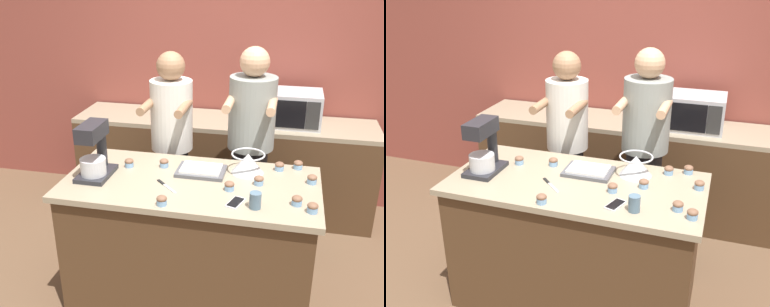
{
  "view_description": "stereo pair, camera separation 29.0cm",
  "coord_description": "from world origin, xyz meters",
  "views": [
    {
      "loc": [
        0.59,
        -2.58,
        2.23
      ],
      "look_at": [
        0.0,
        0.04,
        1.11
      ],
      "focal_mm": 42.0,
      "sensor_mm": 36.0,
      "label": 1
    },
    {
      "loc": [
        0.87,
        -2.5,
        2.23
      ],
      "look_at": [
        0.0,
        0.04,
        1.11
      ],
      "focal_mm": 42.0,
      "sensor_mm": 36.0,
      "label": 2
    }
  ],
  "objects": [
    {
      "name": "cupcake_9",
      "position": [
        0.77,
        -0.24,
        0.97
      ],
      "size": [
        0.06,
        0.06,
        0.06
      ],
      "color": "#759EC6",
      "rests_on": "island_counter"
    },
    {
      "name": "back_wall",
      "position": [
        0.0,
        1.74,
        1.35
      ],
      "size": [
        10.0,
        0.06,
        2.7
      ],
      "color": "brown",
      "rests_on": "ground_plane"
    },
    {
      "name": "cupcake_7",
      "position": [
        -0.47,
        0.13,
        0.97
      ],
      "size": [
        0.06,
        0.06,
        0.06
      ],
      "color": "#759EC6",
      "rests_on": "island_counter"
    },
    {
      "name": "island_counter",
      "position": [
        0.0,
        0.0,
        0.47
      ],
      "size": [
        1.67,
        0.82,
        0.93
      ],
      "color": "#4C331E",
      "rests_on": "ground_plane"
    },
    {
      "name": "mixing_bowl",
      "position": [
        0.35,
        0.22,
        1.01
      ],
      "size": [
        0.23,
        0.23,
        0.14
      ],
      "color": "#BCBCC1",
      "rests_on": "island_counter"
    },
    {
      "name": "back_counter",
      "position": [
        0.0,
        1.39,
        0.46
      ],
      "size": [
        2.8,
        0.6,
        0.91
      ],
      "color": "#4C331E",
      "rests_on": "ground_plane"
    },
    {
      "name": "cupcake_5",
      "position": [
        -0.1,
        -0.35,
        0.97
      ],
      "size": [
        0.06,
        0.06,
        0.06
      ],
      "color": "#759EC6",
      "rests_on": "island_counter"
    },
    {
      "name": "cupcake_2",
      "position": [
        0.56,
        0.3,
        0.97
      ],
      "size": [
        0.06,
        0.06,
        0.06
      ],
      "color": "#759EC6",
      "rests_on": "island_counter"
    },
    {
      "name": "cupcake_3",
      "position": [
        -0.23,
        0.18,
        0.97
      ],
      "size": [
        0.06,
        0.06,
        0.06
      ],
      "color": "#759EC6",
      "rests_on": "island_counter"
    },
    {
      "name": "knife",
      "position": [
        -0.14,
        -0.1,
        0.94
      ],
      "size": [
        0.17,
        0.17,
        0.01
      ],
      "color": "#BCBCC1",
      "rests_on": "island_counter"
    },
    {
      "name": "stand_mixer",
      "position": [
        -0.64,
        -0.06,
        1.1
      ],
      "size": [
        0.2,
        0.3,
        0.37
      ],
      "color": "#232328",
      "rests_on": "island_counter"
    },
    {
      "name": "cupcake_8",
      "position": [
        0.44,
        0.05,
        0.97
      ],
      "size": [
        0.06,
        0.06,
        0.06
      ],
      "color": "#759EC6",
      "rests_on": "island_counter"
    },
    {
      "name": "cupcake_0",
      "position": [
        0.68,
        -0.17,
        0.97
      ],
      "size": [
        0.06,
        0.06,
        0.06
      ],
      "color": "#759EC6",
      "rests_on": "island_counter"
    },
    {
      "name": "cupcake_4",
      "position": [
        0.68,
        0.35,
        0.97
      ],
      "size": [
        0.06,
        0.06,
        0.06
      ],
      "color": "#759EC6",
      "rests_on": "island_counter"
    },
    {
      "name": "drinking_glass",
      "position": [
        0.44,
        -0.26,
        0.98
      ],
      "size": [
        0.07,
        0.07,
        0.1
      ],
      "color": "slate",
      "rests_on": "island_counter"
    },
    {
      "name": "baking_tray",
      "position": [
        0.04,
        0.14,
        0.95
      ],
      "size": [
        0.33,
        0.24,
        0.04
      ],
      "color": "#4C4C51",
      "rests_on": "island_counter"
    },
    {
      "name": "person_left",
      "position": [
        -0.31,
        0.68,
        0.87
      ],
      "size": [
        0.35,
        0.51,
        1.65
      ],
      "color": "#232328",
      "rests_on": "ground_plane"
    },
    {
      "name": "ground_plane",
      "position": [
        0.0,
        0.0,
        0.0
      ],
      "size": [
        16.0,
        16.0,
        0.0
      ],
      "primitive_type": "plane",
      "color": "brown"
    },
    {
      "name": "cupcake_6",
      "position": [
        0.27,
        -0.07,
        0.97
      ],
      "size": [
        0.06,
        0.06,
        0.06
      ],
      "color": "#759EC6",
      "rests_on": "island_counter"
    },
    {
      "name": "microwave_oven",
      "position": [
        0.59,
        1.39,
        1.06
      ],
      "size": [
        0.56,
        0.4,
        0.3
      ],
      "color": "#B7B7BC",
      "rests_on": "back_counter"
    },
    {
      "name": "cell_phone",
      "position": [
        0.33,
        -0.23,
        0.94
      ],
      "size": [
        0.11,
        0.16,
        0.01
      ],
      "color": "silver",
      "rests_on": "island_counter"
    },
    {
      "name": "person_right",
      "position": [
        0.32,
        0.68,
        0.9
      ],
      "size": [
        0.37,
        0.52,
        1.71
      ],
      "color": "#232328",
      "rests_on": "ground_plane"
    },
    {
      "name": "cupcake_1",
      "position": [
        0.77,
        0.14,
        0.97
      ],
      "size": [
        0.06,
        0.06,
        0.06
      ],
      "color": "#759EC6",
      "rests_on": "island_counter"
    }
  ]
}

